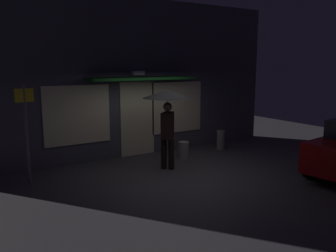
{
  "coord_description": "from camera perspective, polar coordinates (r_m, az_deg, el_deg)",
  "views": [
    {
      "loc": [
        -4.79,
        -7.09,
        2.71
      ],
      "look_at": [
        -0.02,
        0.45,
        1.14
      ],
      "focal_mm": 37.81,
      "sensor_mm": 36.0,
      "label": 1
    }
  ],
  "objects": [
    {
      "name": "street_sign_post",
      "position": [
        8.54,
        -21.89,
        -0.27
      ],
      "size": [
        0.4,
        0.07,
        2.27
      ],
      "color": "#595B60",
      "rests_on": "ground"
    },
    {
      "name": "sidewalk_bollard_2",
      "position": [
        11.43,
        8.51,
        -2.24
      ],
      "size": [
        0.26,
        0.26,
        0.62
      ],
      "primitive_type": "cylinder",
      "color": "slate",
      "rests_on": "ground"
    },
    {
      "name": "building_facade",
      "position": [
        10.58,
        -5.47,
        7.56
      ],
      "size": [
        9.79,
        1.0,
        4.58
      ],
      "color": "#4C4C56",
      "rests_on": "ground"
    },
    {
      "name": "sidewalk_bollard",
      "position": [
        10.21,
        2.53,
        -3.95
      ],
      "size": [
        0.29,
        0.29,
        0.5
      ],
      "primitive_type": "cylinder",
      "color": "#9E998E",
      "rests_on": "ground"
    },
    {
      "name": "ground_plane",
      "position": [
        8.97,
        1.63,
        -7.58
      ],
      "size": [
        18.0,
        18.0,
        0.0
      ],
      "primitive_type": "plane",
      "color": "#423F44"
    },
    {
      "name": "person_with_umbrella",
      "position": [
        8.97,
        -0.09,
        3.46
      ],
      "size": [
        1.26,
        1.26,
        2.06
      ],
      "rotation": [
        0.0,
        0.0,
        -2.4
      ],
      "color": "black",
      "rests_on": "ground"
    }
  ]
}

